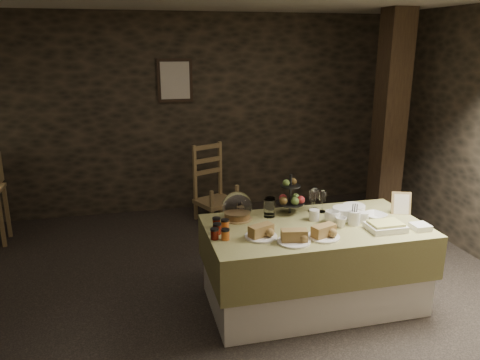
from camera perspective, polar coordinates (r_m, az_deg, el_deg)
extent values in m
cube|color=black|center=(4.37, -1.38, -14.05)|extent=(5.50, 5.00, 0.01)
cube|color=black|center=(6.30, -6.44, 7.94)|extent=(5.50, 0.02, 2.60)
cube|color=black|center=(1.69, 17.84, -16.99)|extent=(5.50, 0.02, 2.60)
cube|color=white|center=(4.18, 8.94, -10.35)|extent=(1.78, 0.91, 0.69)
cube|color=olive|center=(4.09, 9.06, -7.88)|extent=(1.85, 0.98, 0.38)
cube|color=olive|center=(5.86, -27.10, -4.43)|extent=(0.04, 0.04, 0.63)
cube|color=olive|center=(6.13, -26.52, -3.48)|extent=(0.04, 0.04, 0.63)
cube|color=olive|center=(6.03, -2.91, -2.69)|extent=(0.60, 0.58, 0.05)
cube|color=olive|center=(6.06, -3.32, 2.51)|extent=(0.41, 0.21, 0.44)
cube|color=black|center=(5.89, 17.77, 6.68)|extent=(0.30, 0.30, 2.60)
cube|color=black|center=(6.20, -7.94, 11.94)|extent=(0.45, 0.03, 0.55)
cube|color=beige|center=(6.18, -7.92, 11.92)|extent=(0.37, 0.01, 0.47)
cylinder|color=white|center=(4.20, 12.47, -3.95)|extent=(0.19, 0.19, 0.10)
cylinder|color=white|center=(4.33, 13.71, -3.52)|extent=(0.20, 0.20, 0.08)
cylinder|color=white|center=(4.08, 13.75, -4.50)|extent=(0.10, 0.10, 0.12)
imported|color=white|center=(4.07, 11.19, -4.47)|extent=(0.14, 0.14, 0.11)
imported|color=white|center=(4.00, 12.19, -5.05)|extent=(0.11, 0.11, 0.09)
cylinder|color=white|center=(4.11, 9.03, -4.23)|extent=(0.09, 0.09, 0.09)
cylinder|color=white|center=(4.15, 14.84, -4.45)|extent=(0.08, 0.08, 0.09)
imported|color=white|center=(4.26, 16.08, -4.26)|extent=(0.25, 0.25, 0.05)
cylinder|color=olive|center=(4.09, -0.34, -4.72)|extent=(0.26, 0.26, 0.01)
cylinder|color=brown|center=(4.08, -0.34, -4.19)|extent=(0.22, 0.22, 0.07)
sphere|color=white|center=(4.05, -0.34, -3.22)|extent=(0.26, 0.26, 0.26)
cylinder|color=black|center=(4.21, 6.16, -1.69)|extent=(0.03, 0.03, 0.36)
cylinder|color=black|center=(4.24, 6.12, -2.78)|extent=(0.26, 0.26, 0.01)
cylinder|color=black|center=(4.19, 6.19, -0.71)|extent=(0.18, 0.18, 0.01)
sphere|color=#54702E|center=(4.28, 6.80, -2.13)|extent=(0.07, 0.07, 0.07)
sphere|color=maroon|center=(4.25, 5.26, -2.21)|extent=(0.07, 0.07, 0.07)
sphere|color=#54702E|center=(4.18, 6.71, -2.58)|extent=(0.07, 0.07, 0.07)
sphere|color=brown|center=(4.17, 5.32, -2.55)|extent=(0.07, 0.07, 0.07)
sphere|color=maroon|center=(4.22, 7.42, -2.42)|extent=(0.07, 0.07, 0.07)
cylinder|color=white|center=(3.73, 2.58, -6.89)|extent=(0.26, 0.26, 0.01)
cube|color=brown|center=(3.71, 2.59, -6.15)|extent=(0.22, 0.16, 0.09)
cylinder|color=white|center=(3.66, 6.59, -7.46)|extent=(0.26, 0.26, 0.01)
cube|color=brown|center=(3.64, 6.62, -6.71)|extent=(0.21, 0.13, 0.09)
cylinder|color=white|center=(3.78, 10.12, -6.82)|extent=(0.26, 0.26, 0.01)
cube|color=brown|center=(3.76, 10.16, -6.08)|extent=(0.22, 0.16, 0.09)
cylinder|color=#63150B|center=(3.79, -2.80, -6.04)|extent=(0.06, 0.06, 0.07)
cylinder|color=orange|center=(3.67, -1.79, -6.74)|extent=(0.06, 0.06, 0.07)
cylinder|color=#63150B|center=(3.69, -3.11, -6.67)|extent=(0.06, 0.06, 0.07)
cylinder|color=orange|center=(3.86, -1.83, -5.55)|extent=(0.06, 0.06, 0.07)
cylinder|color=#63150B|center=(3.91, -2.88, -5.31)|extent=(0.06, 0.06, 0.07)
cube|color=white|center=(4.04, 17.30, -5.52)|extent=(0.30, 0.22, 0.05)
cube|color=#C9C668|center=(4.03, 17.35, -5.06)|extent=(0.26, 0.18, 0.02)
cube|color=white|center=(4.15, 21.12, -5.34)|extent=(0.14, 0.14, 0.04)
cube|color=olive|center=(4.44, 19.05, -2.78)|extent=(0.18, 0.13, 0.22)
cylinder|color=white|center=(4.14, 3.60, -3.43)|extent=(0.10, 0.10, 0.16)
cylinder|color=white|center=(4.24, 3.68, -3.06)|extent=(0.09, 0.09, 0.14)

